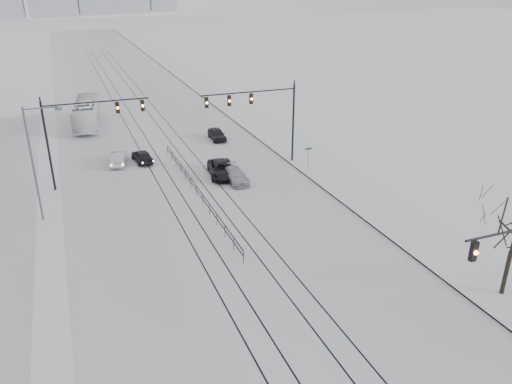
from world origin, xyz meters
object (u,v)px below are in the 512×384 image
(sedan_nb_front, at_px, (221,169))
(sedan_sb_inner, at_px, (142,156))
(sedan_sb_outer, at_px, (118,158))
(sedan_nb_far, at_px, (217,134))
(sedan_nb_right, at_px, (235,175))
(box_truck, at_px, (87,113))

(sedan_nb_front, bearing_deg, sedan_sb_inner, 143.32)
(sedan_sb_outer, xyz_separation_m, sedan_nb_far, (11.83, 4.45, -0.01))
(sedan_sb_inner, relative_size, sedan_nb_right, 0.90)
(sedan_sb_inner, distance_m, box_truck, 17.03)
(sedan_sb_inner, height_order, sedan_nb_far, sedan_nb_far)
(sedan_sb_outer, xyz_separation_m, box_truck, (-1.84, 16.26, 0.97))
(sedan_nb_far, bearing_deg, sedan_sb_inner, -152.24)
(sedan_nb_front, relative_size, box_truck, 0.42)
(sedan_sb_inner, height_order, sedan_nb_front, sedan_nb_front)
(sedan_sb_outer, relative_size, sedan_nb_right, 0.95)
(sedan_sb_inner, height_order, sedan_sb_outer, sedan_sb_outer)
(sedan_nb_front, distance_m, sedan_nb_far, 11.72)
(sedan_nb_far, relative_size, box_truck, 0.33)
(sedan_nb_right, xyz_separation_m, sedan_nb_far, (2.26, 13.18, 0.04))
(sedan_nb_right, distance_m, sedan_nb_far, 13.37)
(sedan_nb_front, relative_size, sedan_nb_far, 1.28)
(sedan_nb_right, relative_size, sedan_nb_far, 1.10)
(sedan_sb_outer, relative_size, sedan_nb_far, 1.04)
(box_truck, bearing_deg, sedan_nb_front, 122.09)
(sedan_nb_far, distance_m, box_truck, 18.09)
(sedan_sb_outer, distance_m, box_truck, 16.39)
(sedan_nb_front, xyz_separation_m, sedan_nb_right, (0.78, -1.86, -0.07))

